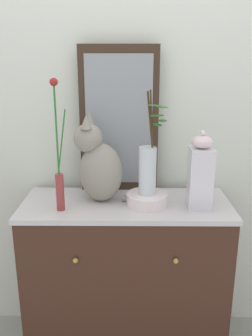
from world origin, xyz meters
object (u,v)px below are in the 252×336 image
mirror_leaning (119,121)px  vase_glass_clear (148,167)px  vase_slim_green (59,173)px  bowl_porcelain (147,199)px  cat_sitting (99,165)px  sideboard (126,279)px  jar_lidded_porcelain (200,173)px

mirror_leaning → vase_glass_clear: 0.32m
vase_slim_green → bowl_porcelain: 0.44m
mirror_leaning → cat_sitting: bearing=-120.5°
sideboard → bowl_porcelain: bowl_porcelain is taller
bowl_porcelain → cat_sitting: bearing=167.4°
vase_glass_clear → jar_lidded_porcelain: bearing=-6.6°
vase_slim_green → vase_glass_clear: (0.41, 0.07, 0.01)m
vase_slim_green → jar_lidded_porcelain: (0.66, 0.04, -0.01)m
vase_glass_clear → bowl_porcelain: bearing=140.5°
vase_slim_green → jar_lidded_porcelain: size_ratio=1.62×
sideboard → vase_glass_clear: (0.11, -0.03, 0.64)m
sideboard → vase_glass_clear: vase_glass_clear is taller
vase_slim_green → vase_glass_clear: 0.42m
vase_glass_clear → vase_slim_green: bearing=-170.8°
bowl_porcelain → vase_glass_clear: bearing=-39.5°
vase_slim_green → bowl_porcelain: (0.41, 0.07, -0.16)m
sideboard → mirror_leaning: (-0.04, 0.19, 0.82)m
mirror_leaning → vase_slim_green: (-0.27, -0.29, -0.19)m
mirror_leaning → jar_lidded_porcelain: size_ratio=2.02×
jar_lidded_porcelain → vase_glass_clear: bearing=173.4°
cat_sitting → vase_glass_clear: 0.25m
mirror_leaning → bowl_porcelain: size_ratio=3.76×
vase_slim_green → jar_lidded_porcelain: bearing=3.3°
sideboard → mirror_leaning: size_ratio=1.37×
vase_slim_green → bowl_porcelain: bearing=9.5°
sideboard → jar_lidded_porcelain: (0.35, -0.06, 0.62)m
cat_sitting → sideboard: bearing=-11.4°
bowl_porcelain → vase_slim_green: bearing=-170.5°
bowl_porcelain → vase_glass_clear: 0.16m
bowl_porcelain → jar_lidded_porcelain: jar_lidded_porcelain is taller
vase_slim_green → sideboard: bearing=17.1°
sideboard → jar_lidded_porcelain: jar_lidded_porcelain is taller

